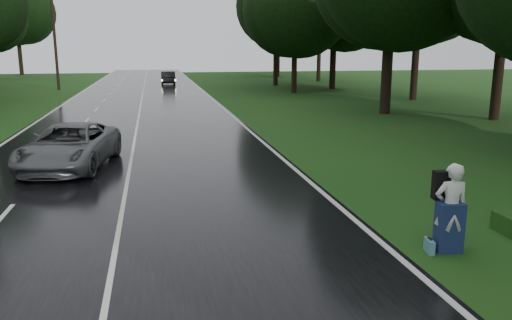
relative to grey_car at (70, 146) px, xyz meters
The scene contains 11 objects.
ground 7.98m from the grey_car, 74.80° to the right, with size 160.00×160.00×0.00m, color #1C4414.
road 12.54m from the grey_car, 80.43° to the left, with size 12.00×140.00×0.04m, color black.
lane_center 12.54m from the grey_car, 80.43° to the left, with size 0.12×140.00×0.01m, color silver.
grey_car is the anchor object (origin of this frame).
far_car 42.46m from the grey_car, 83.46° to the left, with size 1.59×4.57×1.50m, color black.
hitchhiker 13.29m from the grey_car, 46.73° to the right, with size 0.77×0.71×1.95m.
suitcase 13.02m from the grey_car, 48.10° to the right, with size 0.12×0.41×0.29m, color teal.
utility_pole_far 37.02m from the grey_car, 99.99° to the left, with size 1.80×0.28×10.35m, color black, non-canonical shape.
tree_right_d 21.89m from the grey_car, 34.32° to the left, with size 10.05×10.05×15.71m, color black, non-canonical shape.
tree_right_e 32.99m from the grey_car, 60.25° to the left, with size 8.51×8.51×13.29m, color black, non-canonical shape.
tree_right_f 41.82m from the grey_car, 66.22° to the left, with size 10.08×10.08×15.76m, color black, non-canonical shape.
Camera 1 is at (0.94, -11.30, 4.30)m, focal length 35.69 mm.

